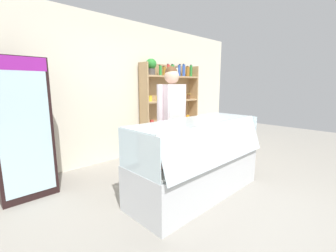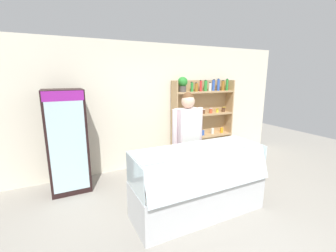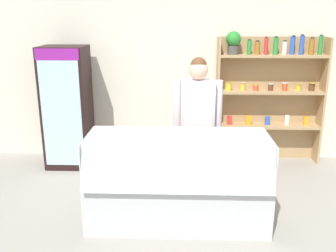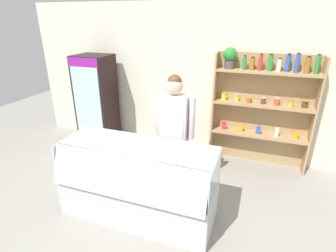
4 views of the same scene
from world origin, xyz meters
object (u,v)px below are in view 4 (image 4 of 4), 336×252
object	(u,v)px
shop_clerk	(174,125)
shelving_unit	(260,103)
drinks_fridge	(97,102)
deli_display_case	(138,194)

from	to	relation	value
shop_clerk	shelving_unit	bearing A→B (deg)	47.53
drinks_fridge	deli_display_case	bearing A→B (deg)	-44.39
deli_display_case	shop_clerk	distance (m)	1.04
drinks_fridge	shelving_unit	xyz separation A→B (m)	(2.99, 0.29, 0.22)
shop_clerk	drinks_fridge	bearing A→B (deg)	154.39
shelving_unit	deli_display_case	world-z (taller)	shelving_unit
drinks_fridge	shelving_unit	bearing A→B (deg)	5.59
drinks_fridge	shelving_unit	world-z (taller)	shelving_unit
shelving_unit	deli_display_case	distance (m)	2.47
deli_display_case	shop_clerk	xyz separation A→B (m)	(0.24, 0.71, 0.73)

